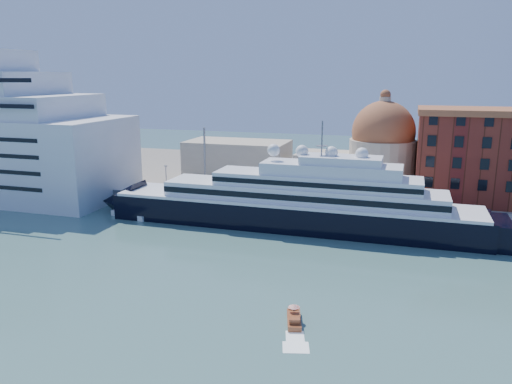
% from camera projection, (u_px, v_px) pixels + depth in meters
% --- Properties ---
extents(ground, '(400.00, 400.00, 0.00)m').
position_uv_depth(ground, '(237.00, 260.00, 91.88)').
color(ground, '#335855').
rests_on(ground, ground).
extents(quay, '(180.00, 10.00, 2.50)m').
position_uv_depth(quay, '(282.00, 207.00, 123.21)').
color(quay, gray).
rests_on(quay, ground).
extents(land, '(260.00, 72.00, 2.00)m').
position_uv_depth(land, '(313.00, 177.00, 161.40)').
color(land, slate).
rests_on(land, ground).
extents(quay_fence, '(180.00, 0.10, 1.20)m').
position_uv_depth(quay_fence, '(278.00, 205.00, 118.61)').
color(quay_fence, slate).
rests_on(quay_fence, quay).
extents(superyacht, '(93.12, 12.91, 27.83)m').
position_uv_depth(superyacht, '(280.00, 205.00, 111.50)').
color(superyacht, black).
rests_on(superyacht, ground).
extents(service_barge, '(11.13, 6.21, 2.38)m').
position_uv_depth(service_barge, '(133.00, 214.00, 119.18)').
color(service_barge, white).
rests_on(service_barge, ground).
extents(water_taxi, '(3.20, 5.79, 2.62)m').
position_uv_depth(water_taxi, '(294.00, 319.00, 68.22)').
color(water_taxi, maroon).
rests_on(water_taxi, ground).
extents(warehouse, '(43.00, 19.00, 23.25)m').
position_uv_depth(warehouse, '(507.00, 156.00, 122.12)').
color(warehouse, maroon).
rests_on(warehouse, land).
extents(church, '(66.00, 18.00, 25.50)m').
position_uv_depth(church, '(325.00, 156.00, 141.22)').
color(church, beige).
rests_on(church, land).
extents(lamp_posts, '(120.80, 2.40, 18.00)m').
position_uv_depth(lamp_posts, '(231.00, 172.00, 123.28)').
color(lamp_posts, slate).
rests_on(lamp_posts, quay).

